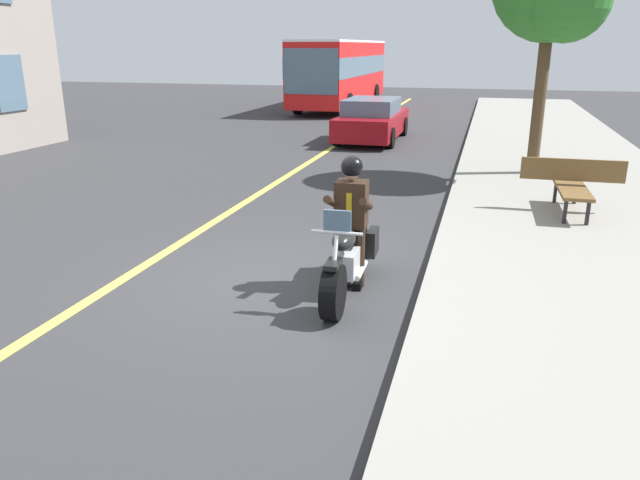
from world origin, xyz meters
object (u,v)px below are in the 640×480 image
object	(u,v)px
car_silver	(372,120)
rider_main	(351,211)
bus_near	(341,70)
bench_sidewalk	(572,182)
motorcycle_main	(348,258)

from	to	relation	value
car_silver	rider_main	bearing A→B (deg)	9.54
bus_near	car_silver	distance (m)	11.56
rider_main	bench_sidewalk	world-z (taller)	rider_main
bench_sidewalk	car_silver	bearing A→B (deg)	-148.17
bus_near	car_silver	size ratio (longest dim) A/B	2.40
car_silver	bench_sidewalk	distance (m)	10.03
motorcycle_main	bench_sidewalk	xyz separation A→B (m)	(-4.39, 3.14, 0.26)
bus_near	bench_sidewalk	bearing A→B (deg)	24.89
motorcycle_main	bus_near	bearing A→B (deg)	-166.17
rider_main	bus_near	bearing A→B (deg)	-166.08
motorcycle_main	rider_main	world-z (taller)	rider_main
car_silver	bus_near	bearing A→B (deg)	-161.16
motorcycle_main	car_silver	bearing A→B (deg)	-170.56
motorcycle_main	rider_main	bearing A→B (deg)	-177.44
rider_main	car_silver	bearing A→B (deg)	-170.46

